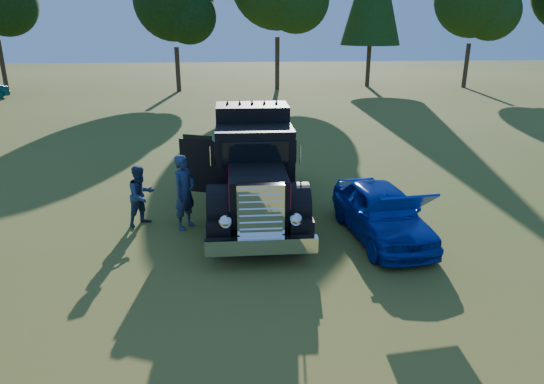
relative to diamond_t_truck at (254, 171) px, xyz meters
The scene contains 5 objects.
ground 2.90m from the diamond_t_truck, 107.92° to the right, with size 120.00×120.00×0.00m, color #2C4C16.
diamond_t_truck is the anchor object (origin of this frame).
hotrod_coupe 3.72m from the diamond_t_truck, 31.35° to the right, with size 2.03×4.30×1.89m.
spectator_near 2.08m from the diamond_t_truck, 154.85° to the right, with size 0.73×0.48×2.01m, color #21244D.
spectator_far 3.14m from the diamond_t_truck, 169.71° to the right, with size 0.81×0.63×1.66m, color #1D3045.
Camera 1 is at (0.24, -10.55, 5.20)m, focal length 32.00 mm.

